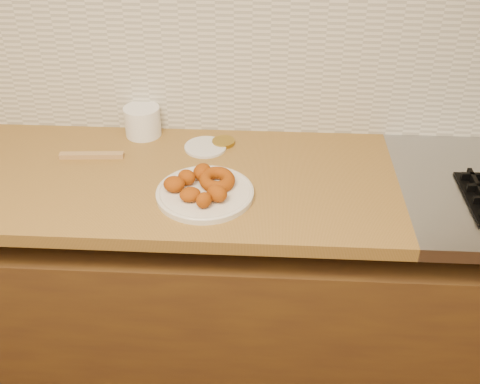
# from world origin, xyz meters

# --- Properties ---
(base_cabinet) EXTENTS (3.60, 0.60, 0.77)m
(base_cabinet) POSITION_xyz_m (0.00, 1.69, 0.39)
(base_cabinet) COLOR #5A3915
(base_cabinet) RESTS_ON floor
(butcher_block) EXTENTS (2.30, 0.62, 0.04)m
(butcher_block) POSITION_xyz_m (-0.65, 1.69, 0.88)
(butcher_block) COLOR olive
(butcher_block) RESTS_ON base_cabinet
(backsplash) EXTENTS (3.60, 0.02, 0.60)m
(backsplash) POSITION_xyz_m (0.00, 1.99, 1.20)
(backsplash) COLOR beige
(backsplash) RESTS_ON wall_back
(donut_plate) EXTENTS (0.28, 0.28, 0.02)m
(donut_plate) POSITION_xyz_m (-0.06, 1.58, 0.91)
(donut_plate) COLOR silver
(donut_plate) RESTS_ON butcher_block
(ring_donut) EXTENTS (0.15, 0.15, 0.05)m
(ring_donut) POSITION_xyz_m (-0.03, 1.62, 0.93)
(ring_donut) COLOR #974102
(ring_donut) RESTS_ON donut_plate
(fried_dough_chunks) EXTENTS (0.19, 0.21, 0.05)m
(fried_dough_chunks) POSITION_xyz_m (-0.08, 1.58, 0.94)
(fried_dough_chunks) COLOR #974102
(fried_dough_chunks) RESTS_ON donut_plate
(plastic_tub) EXTENTS (0.15, 0.15, 0.10)m
(plastic_tub) POSITION_xyz_m (-0.30, 1.93, 0.95)
(plastic_tub) COLOR white
(plastic_tub) RESTS_ON butcher_block
(tub_lid) EXTENTS (0.16, 0.16, 0.01)m
(tub_lid) POSITION_xyz_m (-0.09, 1.85, 0.90)
(tub_lid) COLOR silver
(tub_lid) RESTS_ON butcher_block
(brass_jar_lid) EXTENTS (0.10, 0.10, 0.01)m
(brass_jar_lid) POSITION_xyz_m (-0.03, 1.88, 0.91)
(brass_jar_lid) COLOR olive
(brass_jar_lid) RESTS_ON butcher_block
(wooden_utensil) EXTENTS (0.20, 0.04, 0.02)m
(wooden_utensil) POSITION_xyz_m (-0.43, 1.77, 0.91)
(wooden_utensil) COLOR #AD8350
(wooden_utensil) RESTS_ON butcher_block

